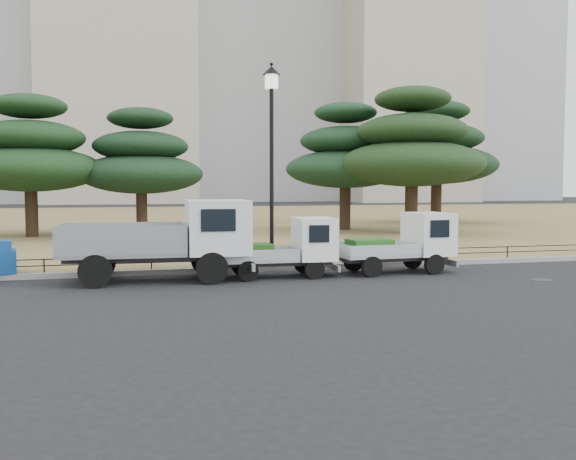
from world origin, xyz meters
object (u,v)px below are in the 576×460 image
object	(u,v)px
truck_kei_rear	(403,243)
truck_kei_front	(288,248)
truck_large	(168,236)
street_lamp	(272,131)

from	to	relation	value
truck_kei_rear	truck_kei_front	bearing A→B (deg)	177.77
truck_large	truck_kei_rear	xyz separation A→B (m)	(7.01, -0.10, -0.34)
truck_large	truck_kei_front	distance (m)	3.41
truck_large	street_lamp	world-z (taller)	street_lamp
truck_kei_rear	truck_large	bearing A→B (deg)	176.43
truck_kei_front	truck_large	bearing A→B (deg)	179.49
truck_kei_front	street_lamp	distance (m)	3.85
truck_kei_front	truck_kei_rear	xyz separation A→B (m)	(3.62, 0.03, 0.05)
truck_large	street_lamp	size ratio (longest dim) A/B	0.84
truck_kei_front	truck_kei_rear	world-z (taller)	truck_kei_rear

